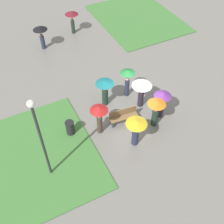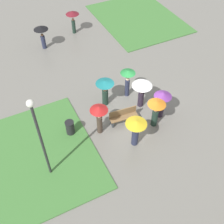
{
  "view_description": "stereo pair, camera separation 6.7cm",
  "coord_description": "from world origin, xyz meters",
  "px_view_note": "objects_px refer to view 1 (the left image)",
  "views": [
    {
      "loc": [
        -6.4,
        -9.89,
        12.24
      ],
      "look_at": [
        -1.57,
        -0.33,
        0.82
      ],
      "focal_mm": 45.0,
      "sensor_mm": 36.0,
      "label": 1
    },
    {
      "loc": [
        -6.34,
        -9.92,
        12.24
      ],
      "look_at": [
        -1.57,
        -0.33,
        0.82
      ],
      "focal_mm": 45.0,
      "sensor_mm": 36.0,
      "label": 2
    }
  ],
  "objects_px": {
    "trash_bin": "(70,128)",
    "lone_walker_mid_plaza": "(41,32)",
    "lone_walker_far_path": "(72,17)",
    "crowd_person_purple": "(162,100)",
    "crowd_person_orange": "(156,109)",
    "lamp_post": "(39,133)",
    "crowd_person_teal": "(105,88)",
    "crowd_person_green": "(127,78)",
    "crowd_person_white": "(142,88)",
    "crowd_person_yellow": "(136,128)",
    "park_bench": "(123,116)",
    "crowd_person_red": "(99,114)"
  },
  "relations": [
    {
      "from": "park_bench",
      "to": "crowd_person_purple",
      "type": "height_order",
      "value": "crowd_person_purple"
    },
    {
      "from": "crowd_person_red",
      "to": "crowd_person_yellow",
      "type": "distance_m",
      "value": 2.07
    },
    {
      "from": "crowd_person_orange",
      "to": "lamp_post",
      "type": "bearing_deg",
      "value": -103.09
    },
    {
      "from": "crowd_person_red",
      "to": "crowd_person_teal",
      "type": "height_order",
      "value": "crowd_person_red"
    },
    {
      "from": "crowd_person_white",
      "to": "lone_walker_far_path",
      "type": "distance_m",
      "value": 9.57
    },
    {
      "from": "lone_walker_mid_plaza",
      "to": "crowd_person_green",
      "type": "bearing_deg",
      "value": 103.05
    },
    {
      "from": "crowd_person_yellow",
      "to": "lone_walker_mid_plaza",
      "type": "xyz_separation_m",
      "value": [
        -1.66,
        10.9,
        0.07
      ]
    },
    {
      "from": "lamp_post",
      "to": "park_bench",
      "type": "bearing_deg",
      "value": 16.08
    },
    {
      "from": "trash_bin",
      "to": "crowd_person_red",
      "type": "relative_size",
      "value": 0.46
    },
    {
      "from": "trash_bin",
      "to": "lone_walker_far_path",
      "type": "xyz_separation_m",
      "value": [
        3.99,
        9.73,
        0.95
      ]
    },
    {
      "from": "crowd_person_green",
      "to": "lone_walker_far_path",
      "type": "height_order",
      "value": "crowd_person_green"
    },
    {
      "from": "crowd_person_orange",
      "to": "crowd_person_yellow",
      "type": "height_order",
      "value": "crowd_person_orange"
    },
    {
      "from": "crowd_person_white",
      "to": "lone_walker_mid_plaza",
      "type": "xyz_separation_m",
      "value": [
        -3.41,
        8.53,
        -0.04
      ]
    },
    {
      "from": "crowd_person_teal",
      "to": "crowd_person_purple",
      "type": "bearing_deg",
      "value": -30.92
    },
    {
      "from": "crowd_person_white",
      "to": "crowd_person_teal",
      "type": "distance_m",
      "value": 2.14
    },
    {
      "from": "crowd_person_orange",
      "to": "lone_walker_mid_plaza",
      "type": "height_order",
      "value": "crowd_person_orange"
    },
    {
      "from": "crowd_person_orange",
      "to": "crowd_person_yellow",
      "type": "xyz_separation_m",
      "value": [
        -1.65,
        -0.68,
        0.01
      ]
    },
    {
      "from": "trash_bin",
      "to": "crowd_person_green",
      "type": "relative_size",
      "value": 0.47
    },
    {
      "from": "crowd_person_teal",
      "to": "lone_walker_mid_plaza",
      "type": "xyz_separation_m",
      "value": [
        -1.56,
        7.46,
        0.1
      ]
    },
    {
      "from": "crowd_person_teal",
      "to": "crowd_person_yellow",
      "type": "height_order",
      "value": "crowd_person_teal"
    },
    {
      "from": "crowd_person_orange",
      "to": "lone_walker_far_path",
      "type": "bearing_deg",
      "value": 165.77
    },
    {
      "from": "trash_bin",
      "to": "lone_walker_mid_plaza",
      "type": "relative_size",
      "value": 0.51
    },
    {
      "from": "lamp_post",
      "to": "lone_walker_far_path",
      "type": "bearing_deg",
      "value": 63.64
    },
    {
      "from": "crowd_person_orange",
      "to": "lone_walker_far_path",
      "type": "distance_m",
      "value": 11.25
    },
    {
      "from": "crowd_person_white",
      "to": "crowd_person_purple",
      "type": "height_order",
      "value": "crowd_person_white"
    },
    {
      "from": "lone_walker_mid_plaza",
      "to": "crowd_person_white",
      "type": "bearing_deg",
      "value": 101.96
    },
    {
      "from": "crowd_person_orange",
      "to": "crowd_person_white",
      "type": "bearing_deg",
      "value": 159.85
    },
    {
      "from": "crowd_person_teal",
      "to": "park_bench",
      "type": "bearing_deg",
      "value": -67.77
    },
    {
      "from": "trash_bin",
      "to": "lone_walker_far_path",
      "type": "distance_m",
      "value": 10.56
    },
    {
      "from": "crowd_person_teal",
      "to": "lone_walker_far_path",
      "type": "bearing_deg",
      "value": 94.26
    },
    {
      "from": "crowd_person_red",
      "to": "lone_walker_far_path",
      "type": "relative_size",
      "value": 1.09
    },
    {
      "from": "lamp_post",
      "to": "lone_walker_far_path",
      "type": "height_order",
      "value": "lamp_post"
    },
    {
      "from": "crowd_person_teal",
      "to": "crowd_person_yellow",
      "type": "distance_m",
      "value": 3.44
    },
    {
      "from": "trash_bin",
      "to": "crowd_person_white",
      "type": "xyz_separation_m",
      "value": [
        4.58,
        0.18,
        0.93
      ]
    },
    {
      "from": "crowd_person_red",
      "to": "trash_bin",
      "type": "bearing_deg",
      "value": -93.06
    },
    {
      "from": "crowd_person_purple",
      "to": "crowd_person_green",
      "type": "relative_size",
      "value": 0.93
    },
    {
      "from": "lamp_post",
      "to": "crowd_person_green",
      "type": "height_order",
      "value": "lamp_post"
    },
    {
      "from": "trash_bin",
      "to": "crowd_person_green",
      "type": "bearing_deg",
      "value": 17.42
    },
    {
      "from": "park_bench",
      "to": "crowd_person_red",
      "type": "distance_m",
      "value": 1.82
    },
    {
      "from": "lamp_post",
      "to": "crowd_person_teal",
      "type": "relative_size",
      "value": 2.76
    },
    {
      "from": "crowd_person_red",
      "to": "lone_walker_mid_plaza",
      "type": "height_order",
      "value": "crowd_person_red"
    },
    {
      "from": "park_bench",
      "to": "trash_bin",
      "type": "distance_m",
      "value": 3.07
    },
    {
      "from": "park_bench",
      "to": "crowd_person_green",
      "type": "height_order",
      "value": "crowd_person_green"
    },
    {
      "from": "crowd_person_white",
      "to": "crowd_person_green",
      "type": "height_order",
      "value": "crowd_person_green"
    },
    {
      "from": "crowd_person_white",
      "to": "crowd_person_green",
      "type": "distance_m",
      "value": 1.2
    },
    {
      "from": "crowd_person_teal",
      "to": "crowd_person_purple",
      "type": "height_order",
      "value": "crowd_person_purple"
    },
    {
      "from": "crowd_person_white",
      "to": "crowd_person_purple",
      "type": "relative_size",
      "value": 1.01
    },
    {
      "from": "crowd_person_white",
      "to": "lone_walker_far_path",
      "type": "relative_size",
      "value": 1.0
    },
    {
      "from": "lone_walker_far_path",
      "to": "lone_walker_mid_plaza",
      "type": "xyz_separation_m",
      "value": [
        -2.81,
        -1.02,
        -0.05
      ]
    },
    {
      "from": "crowd_person_purple",
      "to": "lone_walker_mid_plaza",
      "type": "height_order",
      "value": "crowd_person_purple"
    }
  ]
}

